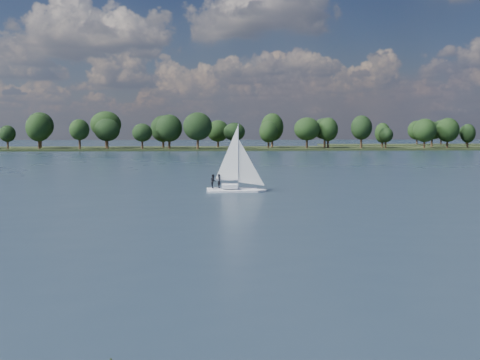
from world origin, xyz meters
name	(u,v)px	position (x,y,z in m)	size (l,w,h in m)	color
ground	(259,166)	(0.00, 100.00, 0.00)	(700.00, 700.00, 0.00)	#233342
far_shore	(233,149)	(0.00, 212.00, 0.00)	(660.00, 40.00, 1.50)	black
sailboat	(233,172)	(-8.30, 50.05, 2.58)	(7.04, 2.07, 9.23)	white
treeline	(218,130)	(-6.80, 208.00, 8.18)	(561.97, 74.50, 18.33)	black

